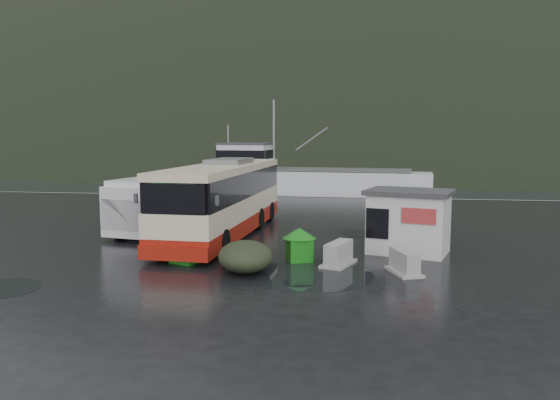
# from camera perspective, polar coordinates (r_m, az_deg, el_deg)

# --- Properties ---
(ground) EXTENTS (160.00, 160.00, 0.00)m
(ground) POSITION_cam_1_polar(r_m,az_deg,el_deg) (23.98, -8.20, -4.96)
(ground) COLOR black
(ground) RESTS_ON ground
(harbor_water) EXTENTS (300.00, 180.00, 0.02)m
(harbor_water) POSITION_cam_1_polar(r_m,az_deg,el_deg) (132.75, 5.43, 4.71)
(harbor_water) COLOR black
(harbor_water) RESTS_ON ground
(quay_edge) EXTENTS (160.00, 0.60, 1.50)m
(quay_edge) POSITION_cam_1_polar(r_m,az_deg,el_deg) (43.30, -0.68, 0.38)
(quay_edge) COLOR #999993
(quay_edge) RESTS_ON ground
(headland) EXTENTS (780.00, 540.00, 570.00)m
(headland) POSITION_cam_1_polar(r_m,az_deg,el_deg) (272.55, 9.05, 5.73)
(headland) COLOR black
(headland) RESTS_ON ground
(coach_bus) EXTENTS (3.84, 13.24, 3.71)m
(coach_bus) POSITION_cam_1_polar(r_m,az_deg,el_deg) (26.82, -5.85, -3.67)
(coach_bus) COLOR beige
(coach_bus) RESTS_ON ground
(white_van) EXTENTS (3.54, 7.02, 2.81)m
(white_van) POSITION_cam_1_polar(r_m,az_deg,el_deg) (28.39, -12.35, -3.21)
(white_van) COLOR silver
(white_van) RESTS_ON ground
(waste_bin_left) EXTENTS (1.32, 1.32, 1.42)m
(waste_bin_left) POSITION_cam_1_polar(r_m,az_deg,el_deg) (21.44, -9.71, -6.40)
(waste_bin_left) COLOR #157614
(waste_bin_left) RESTS_ON ground
(waste_bin_right) EXTENTS (1.22, 1.22, 1.31)m
(waste_bin_right) POSITION_cam_1_polar(r_m,az_deg,el_deg) (21.32, 2.02, -6.38)
(waste_bin_right) COLOR #157614
(waste_bin_right) RESTS_ON ground
(dome_tent) EXTENTS (2.54, 3.12, 1.08)m
(dome_tent) POSITION_cam_1_polar(r_m,az_deg,el_deg) (19.83, -3.63, -7.40)
(dome_tent) COLOR #29301C
(dome_tent) RESTS_ON ground
(ticket_kiosk) EXTENTS (3.95, 3.41, 2.63)m
(ticket_kiosk) POSITION_cam_1_polar(r_m,az_deg,el_deg) (23.39, 13.22, -5.37)
(ticket_kiosk) COLOR silver
(ticket_kiosk) RESTS_ON ground
(jersey_barrier_a) EXTENTS (1.41, 1.96, 0.88)m
(jersey_barrier_a) POSITION_cam_1_polar(r_m,az_deg,el_deg) (20.77, 6.12, -6.77)
(jersey_barrier_a) COLOR #999993
(jersey_barrier_a) RESTS_ON ground
(jersey_barrier_b) EXTENTS (1.34, 1.84, 0.83)m
(jersey_barrier_b) POSITION_cam_1_polar(r_m,az_deg,el_deg) (19.95, 12.83, -7.48)
(jersey_barrier_b) COLOR #999993
(jersey_barrier_b) RESTS_ON ground
(fishing_trawler) EXTENTS (23.73, 7.34, 9.34)m
(fishing_trawler) POSITION_cam_1_polar(r_m,az_deg,el_deg) (50.69, 2.31, 1.32)
(fishing_trawler) COLOR silver
(fishing_trawler) RESTS_ON ground
(puddles) EXTENTS (13.95, 14.10, 0.01)m
(puddles) POSITION_cam_1_polar(r_m,az_deg,el_deg) (20.20, -1.47, -7.11)
(puddles) COLOR black
(puddles) RESTS_ON ground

